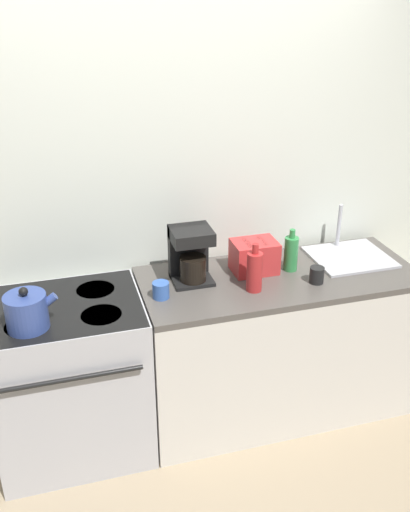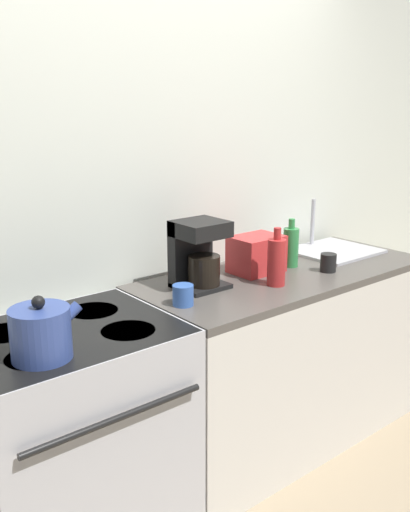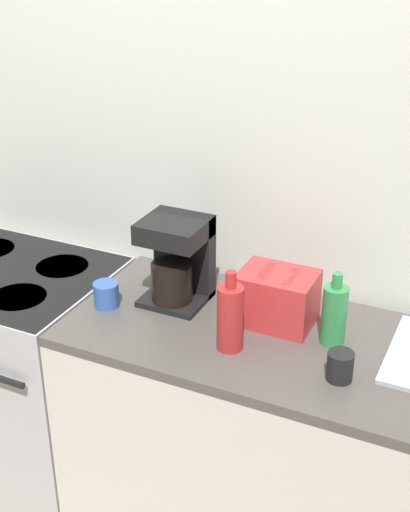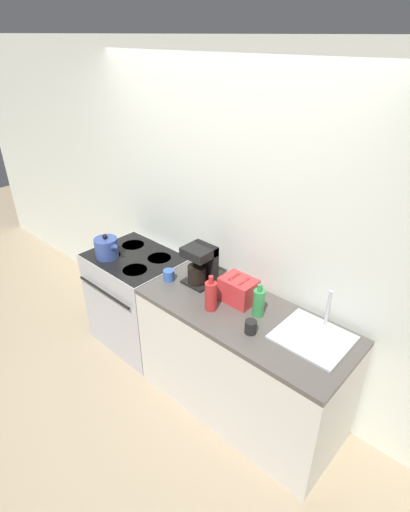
# 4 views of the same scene
# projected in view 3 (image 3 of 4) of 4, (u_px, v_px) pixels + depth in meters

# --- Properties ---
(wall_back) EXTENTS (8.00, 0.05, 2.60)m
(wall_back) POSITION_uv_depth(u_px,v_px,m) (197.00, 166.00, 2.62)
(wall_back) COLOR silver
(wall_back) RESTS_ON ground_plane
(stove) EXTENTS (0.80, 0.67, 0.91)m
(stove) POSITION_uv_depth(u_px,v_px,m) (16.00, 367.00, 2.91)
(stove) COLOR #B7B7BC
(stove) RESTS_ON ground_plane
(counter_block) EXTENTS (1.57, 0.66, 0.91)m
(counter_block) POSITION_uv_depth(u_px,v_px,m) (295.00, 454.00, 2.47)
(counter_block) COLOR silver
(counter_block) RESTS_ON ground_plane
(toaster) EXTENTS (0.25, 0.18, 0.18)m
(toaster) POSITION_uv_depth(u_px,v_px,m) (277.00, 298.00, 2.35)
(toaster) COLOR red
(toaster) RESTS_ON counter_block
(coffee_maker) EXTENTS (0.22, 0.21, 0.31)m
(coffee_maker) POSITION_uv_depth(u_px,v_px,m) (178.00, 258.00, 2.46)
(coffee_maker) COLOR black
(coffee_maker) RESTS_ON counter_block
(bottle_red) EXTENTS (0.08, 0.08, 0.27)m
(bottle_red) POSITION_uv_depth(u_px,v_px,m) (230.00, 317.00, 2.20)
(bottle_red) COLOR #B72828
(bottle_red) RESTS_ON counter_block
(bottle_green) EXTENTS (0.08, 0.08, 0.25)m
(bottle_green) POSITION_uv_depth(u_px,v_px,m) (334.00, 314.00, 2.23)
(bottle_green) COLOR #338C47
(bottle_green) RESTS_ON counter_block
(cup_black) EXTENTS (0.08, 0.08, 0.09)m
(cup_black) POSITION_uv_depth(u_px,v_px,m) (340.00, 366.00, 2.08)
(cup_black) COLOR black
(cup_black) RESTS_ON counter_block
(cup_blue) EXTENTS (0.09, 0.09, 0.09)m
(cup_blue) POSITION_uv_depth(u_px,v_px,m) (106.00, 294.00, 2.47)
(cup_blue) COLOR #3860B2
(cup_blue) RESTS_ON counter_block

